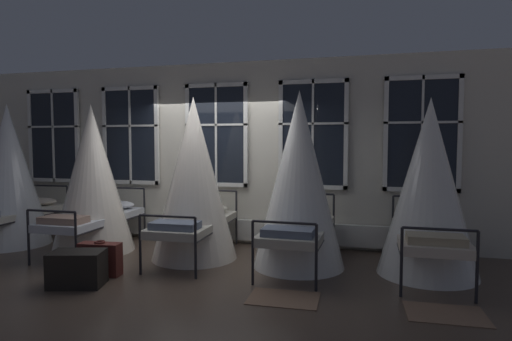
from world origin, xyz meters
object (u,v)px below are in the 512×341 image
cot_first (9,177)px  suitcase_dark (100,259)px  cot_third (194,181)px  cot_fifth (429,190)px  cot_second (92,180)px  cot_fourth (299,182)px  travel_trunk (77,269)px

cot_first → suitcase_dark: size_ratio=4.27×
cot_third → cot_fifth: 3.38m
cot_second → suitcase_dark: bearing=-141.9°
cot_first → suitcase_dark: 2.98m
cot_second → suitcase_dark: cot_second is taller
cot_fourth → travel_trunk: bearing=123.1°
cot_first → suitcase_dark: cot_first is taller
cot_fifth → travel_trunk: bearing=110.7°
cot_fourth → cot_fifth: bearing=-86.8°
cot_first → cot_fourth: bearing=-90.8°
cot_third → cot_fourth: (1.64, -0.04, 0.02)m
cot_fifth → cot_fourth: bearing=91.8°
cot_second → travel_trunk: cot_second is taller
cot_fourth → suitcase_dark: cot_fourth is taller
cot_first → cot_second: 1.68m
cot_first → travel_trunk: size_ratio=3.84×
cot_third → suitcase_dark: size_ratio=4.31×
cot_third → travel_trunk: bearing=149.2°
cot_third → cot_fourth: size_ratio=0.98×
cot_second → travel_trunk: bearing=-151.3°
suitcase_dark → cot_first: bearing=151.0°
cot_fifth → suitcase_dark: 4.52m
cot_first → cot_second: cot_first is taller
cot_fourth → cot_fifth: size_ratio=1.06×
cot_second → suitcase_dark: 1.73m
cot_fourth → cot_first: bearing=91.3°
cot_first → cot_third: (3.47, 0.03, 0.01)m
cot_first → cot_fifth: bearing=-90.3°
cot_first → suitcase_dark: (2.59, -1.13, -0.97)m
cot_fifth → travel_trunk: (-4.28, -1.62, -0.94)m
suitcase_dark → travel_trunk: bearing=-97.3°
cot_first → cot_fifth: cot_first is taller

